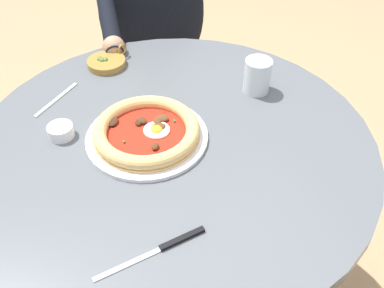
{
  "coord_description": "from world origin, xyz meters",
  "views": [
    {
      "loc": [
        -0.74,
        0.21,
        1.44
      ],
      "look_at": [
        -0.04,
        -0.04,
        0.76
      ],
      "focal_mm": 39.96,
      "sensor_mm": 36.0,
      "label": 1
    }
  ],
  "objects_px": {
    "water_glass": "(257,78)",
    "ramekin_capers": "(61,131)",
    "cafe_chair_diner": "(153,48)",
    "olive_pan": "(107,62)",
    "fork_utensil": "(56,99)",
    "pizza_on_plate": "(147,132)",
    "steak_knife": "(167,246)",
    "dining_table": "(174,178)",
    "diner_person": "(155,60)"
  },
  "relations": [
    {
      "from": "dining_table",
      "to": "fork_utensil",
      "type": "xyz_separation_m",
      "value": [
        0.25,
        0.25,
        0.15
      ]
    },
    {
      "from": "steak_knife",
      "to": "cafe_chair_diner",
      "type": "bearing_deg",
      "value": -13.56
    },
    {
      "from": "water_glass",
      "to": "ramekin_capers",
      "type": "height_order",
      "value": "water_glass"
    },
    {
      "from": "steak_knife",
      "to": "fork_utensil",
      "type": "relative_size",
      "value": 1.76
    },
    {
      "from": "steak_knife",
      "to": "fork_utensil",
      "type": "height_order",
      "value": "steak_knife"
    },
    {
      "from": "pizza_on_plate",
      "to": "cafe_chair_diner",
      "type": "bearing_deg",
      "value": -15.49
    },
    {
      "from": "olive_pan",
      "to": "ramekin_capers",
      "type": "bearing_deg",
      "value": 149.37
    },
    {
      "from": "pizza_on_plate",
      "to": "diner_person",
      "type": "bearing_deg",
      "value": -16.14
    },
    {
      "from": "olive_pan",
      "to": "fork_utensil",
      "type": "bearing_deg",
      "value": 127.71
    },
    {
      "from": "olive_pan",
      "to": "cafe_chair_diner",
      "type": "distance_m",
      "value": 0.6
    },
    {
      "from": "water_glass",
      "to": "fork_utensil",
      "type": "height_order",
      "value": "water_glass"
    },
    {
      "from": "ramekin_capers",
      "to": "pizza_on_plate",
      "type": "bearing_deg",
      "value": -111.94
    },
    {
      "from": "water_glass",
      "to": "diner_person",
      "type": "xyz_separation_m",
      "value": [
        0.6,
        0.13,
        -0.26
      ]
    },
    {
      "from": "fork_utensil",
      "to": "cafe_chair_diner",
      "type": "relative_size",
      "value": 0.15
    },
    {
      "from": "cafe_chair_diner",
      "to": "olive_pan",
      "type": "bearing_deg",
      "value": 151.43
    },
    {
      "from": "dining_table",
      "to": "pizza_on_plate",
      "type": "xyz_separation_m",
      "value": [
        0.02,
        0.06,
        0.16
      ]
    },
    {
      "from": "dining_table",
      "to": "diner_person",
      "type": "bearing_deg",
      "value": -11.3
    },
    {
      "from": "steak_knife",
      "to": "fork_utensil",
      "type": "bearing_deg",
      "value": 14.98
    },
    {
      "from": "cafe_chair_diner",
      "to": "ramekin_capers",
      "type": "bearing_deg",
      "value": 150.65
    },
    {
      "from": "pizza_on_plate",
      "to": "diner_person",
      "type": "relative_size",
      "value": 0.25
    },
    {
      "from": "ramekin_capers",
      "to": "olive_pan",
      "type": "relative_size",
      "value": 0.48
    },
    {
      "from": "fork_utensil",
      "to": "cafe_chair_diner",
      "type": "xyz_separation_m",
      "value": [
        0.6,
        -0.42,
        -0.25
      ]
    },
    {
      "from": "ramekin_capers",
      "to": "fork_utensil",
      "type": "xyz_separation_m",
      "value": [
        0.15,
        -0.0,
        -0.01
      ]
    },
    {
      "from": "dining_table",
      "to": "olive_pan",
      "type": "xyz_separation_m",
      "value": [
        0.37,
        0.09,
        0.16
      ]
    },
    {
      "from": "pizza_on_plate",
      "to": "olive_pan",
      "type": "relative_size",
      "value": 2.27
    },
    {
      "from": "steak_knife",
      "to": "dining_table",
      "type": "bearing_deg",
      "value": -19.5
    },
    {
      "from": "pizza_on_plate",
      "to": "steak_knife",
      "type": "distance_m",
      "value": 0.31
    },
    {
      "from": "dining_table",
      "to": "fork_utensil",
      "type": "bearing_deg",
      "value": 44.81
    },
    {
      "from": "ramekin_capers",
      "to": "diner_person",
      "type": "distance_m",
      "value": 0.77
    },
    {
      "from": "fork_utensil",
      "to": "diner_person",
      "type": "relative_size",
      "value": 0.11
    },
    {
      "from": "water_glass",
      "to": "olive_pan",
      "type": "xyz_separation_m",
      "value": [
        0.26,
        0.36,
        -0.03
      ]
    },
    {
      "from": "diner_person",
      "to": "ramekin_capers",
      "type": "bearing_deg",
      "value": 147.44
    },
    {
      "from": "olive_pan",
      "to": "water_glass",
      "type": "bearing_deg",
      "value": -125.93
    },
    {
      "from": "fork_utensil",
      "to": "pizza_on_plate",
      "type": "bearing_deg",
      "value": -140.77
    },
    {
      "from": "steak_knife",
      "to": "diner_person",
      "type": "distance_m",
      "value": 1.06
    },
    {
      "from": "pizza_on_plate",
      "to": "olive_pan",
      "type": "distance_m",
      "value": 0.36
    },
    {
      "from": "dining_table",
      "to": "water_glass",
      "type": "relative_size",
      "value": 10.5
    },
    {
      "from": "pizza_on_plate",
      "to": "ramekin_capers",
      "type": "xyz_separation_m",
      "value": [
        0.08,
        0.19,
        -0.0
      ]
    },
    {
      "from": "pizza_on_plate",
      "to": "steak_knife",
      "type": "xyz_separation_m",
      "value": [
        -0.31,
        0.04,
        -0.02
      ]
    },
    {
      "from": "dining_table",
      "to": "olive_pan",
      "type": "relative_size",
      "value": 7.57
    },
    {
      "from": "ramekin_capers",
      "to": "olive_pan",
      "type": "distance_m",
      "value": 0.32
    },
    {
      "from": "pizza_on_plate",
      "to": "steak_knife",
      "type": "relative_size",
      "value": 1.31
    },
    {
      "from": "ramekin_capers",
      "to": "fork_utensil",
      "type": "relative_size",
      "value": 0.48
    },
    {
      "from": "olive_pan",
      "to": "cafe_chair_diner",
      "type": "height_order",
      "value": "cafe_chair_diner"
    },
    {
      "from": "dining_table",
      "to": "cafe_chair_diner",
      "type": "xyz_separation_m",
      "value": [
        0.85,
        -0.17,
        -0.1
      ]
    },
    {
      "from": "dining_table",
      "to": "diner_person",
      "type": "relative_size",
      "value": 0.82
    },
    {
      "from": "pizza_on_plate",
      "to": "steak_knife",
      "type": "height_order",
      "value": "pizza_on_plate"
    },
    {
      "from": "ramekin_capers",
      "to": "cafe_chair_diner",
      "type": "height_order",
      "value": "cafe_chair_diner"
    },
    {
      "from": "water_glass",
      "to": "olive_pan",
      "type": "height_order",
      "value": "water_glass"
    },
    {
      "from": "cafe_chair_diner",
      "to": "water_glass",
      "type": "bearing_deg",
      "value": -171.98
    }
  ]
}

